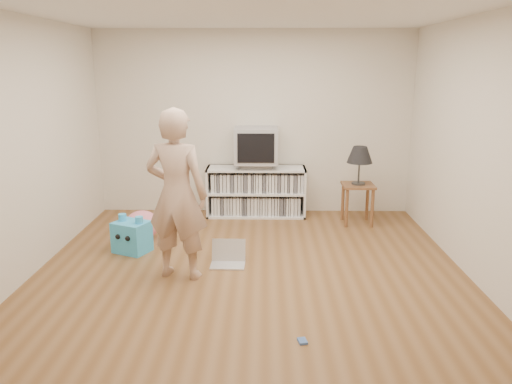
{
  "coord_description": "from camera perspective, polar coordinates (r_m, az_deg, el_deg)",
  "views": [
    {
      "loc": [
        0.14,
        -4.91,
        2.1
      ],
      "look_at": [
        0.06,
        0.4,
        0.75
      ],
      "focal_mm": 35.0,
      "sensor_mm": 36.0,
      "label": 1
    }
  ],
  "objects": [
    {
      "name": "table_lamp",
      "position": [
        6.78,
        11.77,
        4.09
      ],
      "size": [
        0.34,
        0.34,
        0.52
      ],
      "color": "#333333",
      "rests_on": "side_table"
    },
    {
      "name": "plush_blue",
      "position": [
        5.96,
        -14.02,
        -4.93
      ],
      "size": [
        0.47,
        0.43,
        0.44
      ],
      "rotation": [
        0.0,
        0.0,
        -0.43
      ],
      "color": "#34B1FE",
      "rests_on": "ground"
    },
    {
      "name": "plush_pink",
      "position": [
        6.37,
        -12.9,
        -3.7
      ],
      "size": [
        0.48,
        0.48,
        0.36
      ],
      "primitive_type": "ellipsoid",
      "rotation": [
        0.0,
        0.0,
        0.15
      ],
      "color": "pink",
      "rests_on": "ground"
    },
    {
      "name": "side_table",
      "position": [
        6.89,
        11.55,
        -0.21
      ],
      "size": [
        0.42,
        0.42,
        0.55
      ],
      "color": "brown",
      "rests_on": "ground"
    },
    {
      "name": "media_unit",
      "position": [
        7.17,
        0.02,
        0.09
      ],
      "size": [
        1.4,
        0.45,
        0.7
      ],
      "color": "white",
      "rests_on": "ground"
    },
    {
      "name": "ceiling",
      "position": [
        4.94,
        -0.77,
        20.02
      ],
      "size": [
        4.5,
        4.5,
        0.01
      ],
      "primitive_type": "cube",
      "color": "white",
      "rests_on": "walls"
    },
    {
      "name": "laptop",
      "position": [
        5.49,
        -3.19,
        -7.5
      ],
      "size": [
        0.37,
        0.3,
        0.25
      ],
      "rotation": [
        0.0,
        0.0,
        -0.02
      ],
      "color": "silver",
      "rests_on": "ground"
    },
    {
      "name": "person",
      "position": [
        4.99,
        -9.04,
        -0.33
      ],
      "size": [
        0.7,
        0.54,
        1.73
      ],
      "primitive_type": "imported",
      "rotation": [
        0.0,
        0.0,
        2.93
      ],
      "color": "tan",
      "rests_on": "ground"
    },
    {
      "name": "walls",
      "position": [
        4.98,
        -0.72,
        4.96
      ],
      "size": [
        4.52,
        4.52,
        2.6
      ],
      "color": "silver",
      "rests_on": "ground"
    },
    {
      "name": "ground",
      "position": [
        5.34,
        -0.68,
        -8.93
      ],
      "size": [
        4.5,
        4.5,
        0.0
      ],
      "primitive_type": "plane",
      "color": "brown",
      "rests_on": "ground"
    },
    {
      "name": "dvd_deck",
      "position": [
        7.07,
        0.02,
        3.09
      ],
      "size": [
        0.45,
        0.35,
        0.07
      ],
      "primitive_type": "cube",
      "color": "gray",
      "rests_on": "media_unit"
    },
    {
      "name": "crt_tv",
      "position": [
        7.01,
        0.02,
        5.37
      ],
      "size": [
        0.6,
        0.53,
        0.5
      ],
      "color": "#9C9CA1",
      "rests_on": "dvd_deck"
    },
    {
      "name": "playing_cards",
      "position": [
        4.09,
        5.33,
        -16.6
      ],
      "size": [
        0.08,
        0.1,
        0.02
      ],
      "primitive_type": "cube",
      "rotation": [
        0.0,
        0.0,
        0.22
      ],
      "color": "#4165AE",
      "rests_on": "ground"
    }
  ]
}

